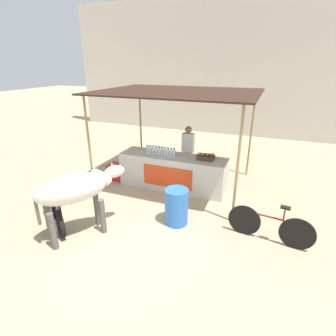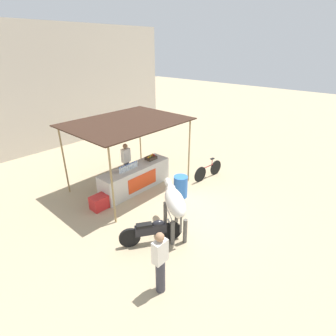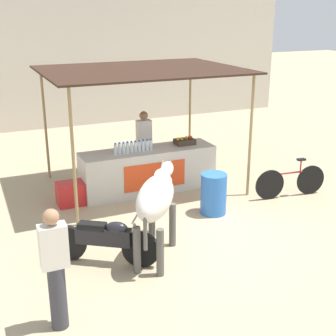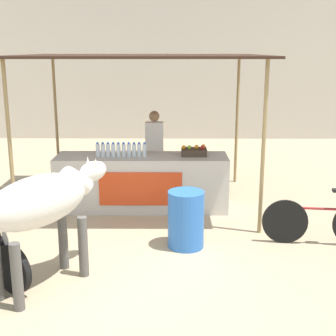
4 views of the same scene
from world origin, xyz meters
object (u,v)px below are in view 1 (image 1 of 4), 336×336
object	(u,v)px
bicycle_leaning	(270,226)
water_barrel	(176,206)
vendor_behind_counter	(188,152)
motorcycle_parked	(53,206)
stall_counter	(173,172)
cooler_box	(118,172)
cow	(76,190)
fruit_crate	(206,157)

from	to	relation	value
bicycle_leaning	water_barrel	bearing A→B (deg)	-177.63
vendor_behind_counter	motorcycle_parked	size ratio (longest dim) A/B	1.08
vendor_behind_counter	motorcycle_parked	bearing A→B (deg)	-120.14
vendor_behind_counter	water_barrel	xyz separation A→B (m)	(0.53, -2.43, -0.44)
stall_counter	motorcycle_parked	bearing A→B (deg)	-123.79
cooler_box	cow	distance (m)	2.95
vendor_behind_counter	cow	size ratio (longest dim) A/B	0.97
vendor_behind_counter	water_barrel	distance (m)	2.52
fruit_crate	vendor_behind_counter	world-z (taller)	vendor_behind_counter
stall_counter	motorcycle_parked	size ratio (longest dim) A/B	1.96
stall_counter	water_barrel	distance (m)	1.83
cooler_box	water_barrel	xyz separation A→B (m)	(2.49, -1.58, 0.17)
motorcycle_parked	bicycle_leaning	distance (m)	4.61
stall_counter	cooler_box	xyz separation A→B (m)	(-1.76, -0.10, -0.24)
bicycle_leaning	motorcycle_parked	bearing A→B (deg)	-166.27
vendor_behind_counter	cow	bearing A→B (deg)	-108.07
vendor_behind_counter	cooler_box	size ratio (longest dim) A/B	2.75
water_barrel	motorcycle_parked	bearing A→B (deg)	-158.16
stall_counter	vendor_behind_counter	distance (m)	0.86
fruit_crate	water_barrel	world-z (taller)	fruit_crate
vendor_behind_counter	cooler_box	distance (m)	2.22
fruit_crate	motorcycle_parked	bearing A→B (deg)	-134.76
cooler_box	vendor_behind_counter	bearing A→B (deg)	23.45
water_barrel	cow	xyz separation A→B (m)	(-1.70, -1.15, 0.62)
bicycle_leaning	vendor_behind_counter	bearing A→B (deg)	136.59
fruit_crate	bicycle_leaning	size ratio (longest dim) A/B	0.27
cooler_box	stall_counter	bearing A→B (deg)	3.16
stall_counter	fruit_crate	world-z (taller)	fruit_crate
fruit_crate	cooler_box	xyz separation A→B (m)	(-2.68, -0.15, -0.79)
cooler_box	motorcycle_parked	bearing A→B (deg)	-90.87
stall_counter	cooler_box	world-z (taller)	stall_counter
water_barrel	cow	distance (m)	2.14
fruit_crate	water_barrel	distance (m)	1.85
cooler_box	fruit_crate	bearing A→B (deg)	3.20
cow	motorcycle_parked	world-z (taller)	cow
vendor_behind_counter	cooler_box	bearing A→B (deg)	-156.55
cow	motorcycle_parked	xyz separation A→B (m)	(-0.83, 0.13, -0.60)
stall_counter	cow	world-z (taller)	cow
cow	stall_counter	bearing A→B (deg)	71.07
stall_counter	motorcycle_parked	distance (m)	3.24
vendor_behind_counter	bicycle_leaning	distance (m)	3.45
stall_counter	fruit_crate	size ratio (longest dim) A/B	6.82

